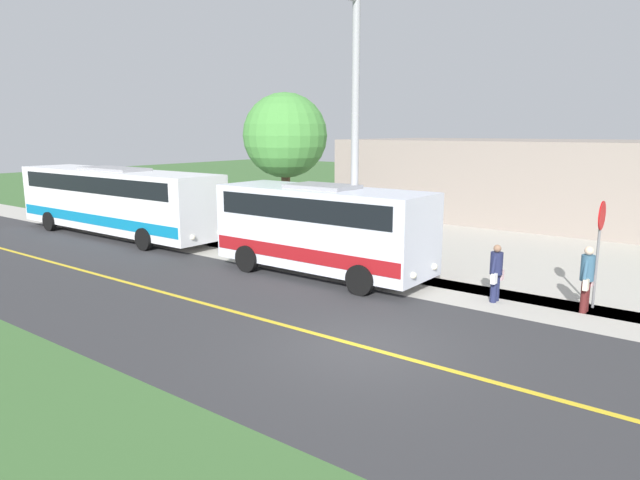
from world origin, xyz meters
The scene contains 13 objects.
ground_plane centered at (0.00, 0.00, 0.00)m, with size 120.00×120.00×0.00m, color #3D6633.
road_surface centered at (0.00, 0.00, 0.00)m, with size 8.00×100.00×0.01m, color #333335.
sidewalk centered at (-5.20, 0.00, 0.00)m, with size 2.40×100.00×0.01m, color #B2ADA3.
parking_lot_surface centered at (-12.40, 3.00, 0.00)m, with size 14.00×36.00×0.01m, color #B2ADA3.
road_centre_line centered at (0.00, 0.00, 0.01)m, with size 0.16×100.00×0.00m, color gold.
shuttle_bus_front centered at (-4.48, -4.53, 1.63)m, with size 2.62×7.44×2.98m.
transit_bus_rear centered at (-4.53, -16.14, 1.69)m, with size 2.72×11.95×3.06m.
pedestrian_with_bags centered at (-5.58, 3.25, 0.94)m, with size 0.72×0.34×1.75m.
pedestrian_waiting centered at (-5.05, 1.05, 0.86)m, with size 0.72×0.34×1.61m.
stop_sign centered at (-6.10, 3.36, 1.96)m, with size 0.76×0.07×2.88m.
street_light_pole centered at (-4.89, -3.64, 4.73)m, with size 1.97×0.24×8.64m.
tree_curbside centered at (-7.40, -8.59, 4.45)m, with size 3.35×3.35×6.15m.
commercial_building centered at (-21.40, -1.84, 2.08)m, with size 10.00×21.72×4.17m, color gray.
Camera 1 is at (9.90, 6.39, 4.67)m, focal length 31.80 mm.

